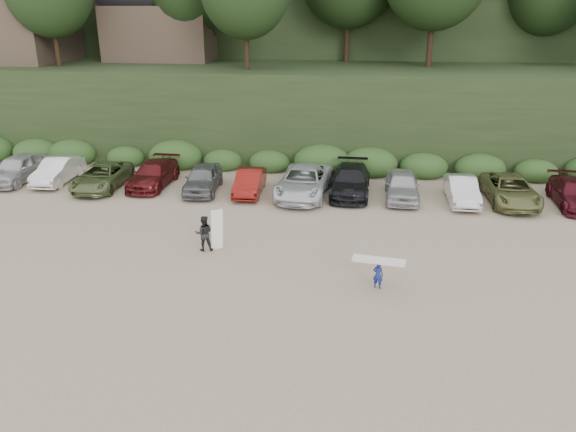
# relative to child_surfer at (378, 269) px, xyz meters

# --- Properties ---
(ground) EXTENTS (120.00, 120.00, 0.00)m
(ground) POSITION_rel_child_surfer_xyz_m (-4.47, 0.83, -0.81)
(ground) COLOR tan
(ground) RESTS_ON ground
(parked_cars) EXTENTS (39.16, 6.33, 1.64)m
(parked_cars) POSITION_rel_child_surfer_xyz_m (-3.17, 10.84, -0.06)
(parked_cars) COLOR #B5B6BB
(parked_cars) RESTS_ON ground
(child_surfer) EXTENTS (2.05, 0.83, 1.19)m
(child_surfer) POSITION_rel_child_surfer_xyz_m (0.00, 0.00, 0.00)
(child_surfer) COLOR navy
(child_surfer) RESTS_ON ground
(adult_surfer) EXTENTS (1.29, 0.78, 1.89)m
(adult_surfer) POSITION_rel_child_surfer_xyz_m (-7.43, 2.56, 0.00)
(adult_surfer) COLOR black
(adult_surfer) RESTS_ON ground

